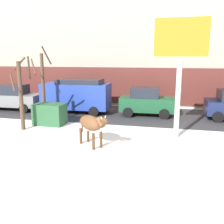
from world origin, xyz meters
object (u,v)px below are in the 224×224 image
cow_brown (91,124)px  car_grey_sedan (13,97)px  bare_tree_right_lot (21,92)px  billboard (181,45)px  car_darkgreen_hatchback (146,102)px  car_blue_van (77,95)px  bare_tree_left_lot (43,84)px  dumpster (50,114)px

cow_brown → car_grey_sedan: size_ratio=0.41×
car_grey_sedan → bare_tree_right_lot: size_ratio=1.10×
billboard → car_darkgreen_hatchback: size_ratio=1.57×
car_blue_van → bare_tree_left_lot: 2.69m
billboard → car_blue_van: billboard is taller
billboard → bare_tree_left_lot: bearing=165.3°
car_grey_sedan → dumpster: car_grey_sedan is taller
car_blue_van → dumpster: size_ratio=2.73×
car_blue_van → car_darkgreen_hatchback: bearing=2.1°
car_darkgreen_hatchback → dumpster: bearing=-145.4°
car_grey_sedan → car_darkgreen_hatchback: 9.71m
billboard → car_darkgreen_hatchback: billboard is taller
car_grey_sedan → car_blue_van: 4.91m
cow_brown → car_blue_van: car_blue_van is taller
cow_brown → bare_tree_left_lot: size_ratio=0.40×
billboard → bare_tree_right_lot: size_ratio=1.45×
bare_tree_left_lot → billboard: bearing=-14.7°
car_grey_sedan → car_blue_van: (4.90, 0.19, 0.33)m
car_grey_sedan → car_blue_van: car_blue_van is taller
bare_tree_right_lot → billboard: bearing=3.2°
car_blue_van → bare_tree_right_lot: size_ratio=1.21×
billboard → bare_tree_right_lot: bearing=-176.8°
car_darkgreen_hatchback → dumpster: (-5.16, -3.56, -0.33)m
cow_brown → dumpster: cow_brown is taller
car_blue_van → bare_tree_left_lot: bare_tree_left_lot is taller
cow_brown → dumpster: 4.51m
bare_tree_left_lot → bare_tree_right_lot: 2.56m
cow_brown → billboard: (3.59, 2.08, 3.32)m
billboard → car_darkgreen_hatchback: bearing=112.9°
car_blue_van → bare_tree_left_lot: bearing=-123.2°
cow_brown → bare_tree_right_lot: bare_tree_right_lot is taller
car_blue_van → dumpster: (-0.36, -3.38, -0.64)m
cow_brown → bare_tree_right_lot: size_ratio=0.46×
billboard → car_grey_sedan: (-11.55, 4.02, -3.41)m
car_grey_sedan → car_darkgreen_hatchback: (9.70, 0.36, 0.02)m
dumpster → billboard: bearing=-6.7°
cow_brown → car_darkgreen_hatchback: car_darkgreen_hatchback is taller
bare_tree_left_lot → bare_tree_right_lot: bearing=-87.6°
billboard → car_blue_van: (-6.65, 4.21, -3.07)m
billboard → dumpster: (-7.01, 0.82, -3.71)m
bare_tree_right_lot → car_grey_sedan: bearing=129.1°
cow_brown → bare_tree_left_lot: (-4.44, 4.19, 1.19)m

